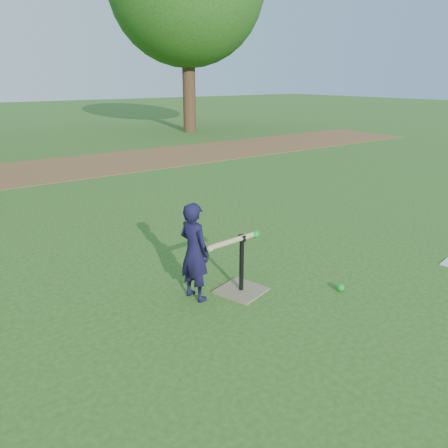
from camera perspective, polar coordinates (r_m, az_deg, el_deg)
ground at (r=4.81m, az=5.49°, el=-7.21°), size 80.00×80.00×0.00m
dirt_strip at (r=11.29m, az=-20.70°, el=6.81°), size 24.00×3.00×0.01m
child at (r=4.22m, az=-3.90°, el=-3.64°), size 0.30×0.40×0.98m
wiffle_ball_ground at (r=4.68m, az=14.98°, el=-8.03°), size 0.08×0.08×0.08m
batting_tee at (r=4.49m, az=2.28°, el=-7.54°), size 0.53×0.53×0.61m
swing_action at (r=4.23m, az=1.58°, el=-2.11°), size 0.66×0.12×0.08m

